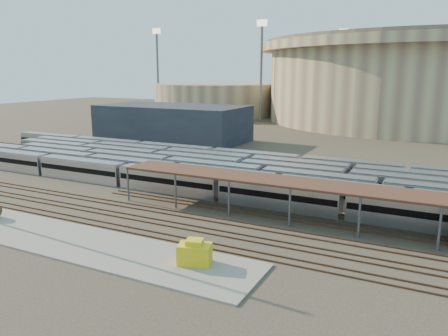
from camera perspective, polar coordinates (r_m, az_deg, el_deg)
name	(u,v)px	position (r m, az deg, el deg)	size (l,w,h in m)	color
ground	(168,210)	(63.26, -7.38, -5.46)	(420.00, 420.00, 0.00)	#383026
apron	(61,239)	(55.63, -20.51, -8.63)	(50.00, 9.00, 0.20)	gray
subway_trains	(227,172)	(78.09, 0.33, -0.52)	(128.03, 23.90, 3.60)	#B0B0B5
inspection_shed	(329,188)	(56.91, 13.61, -2.53)	(60.30, 6.00, 5.30)	#5A5A5F
empty_tracks	(147,220)	(59.38, -10.08, -6.67)	(170.00, 9.62, 0.18)	#4C3323
stadium	(421,79)	(189.98, 24.31, 10.54)	(124.00, 124.00, 32.50)	tan
secondary_arena	(216,99)	(203.18, -1.03, 9.00)	(56.00, 56.00, 14.00)	tan
service_building	(172,123)	(126.21, -6.77, 5.86)	(42.00, 20.00, 10.00)	#1E232D
floodlight_0	(261,68)	(172.07, 4.88, 12.87)	(4.00, 1.00, 38.40)	#5A5A5F
floodlight_1	(158,69)	(207.26, -8.66, 12.71)	(4.00, 1.00, 38.40)	#5A5A5F
floodlight_3	(342,69)	(214.30, 15.10, 12.42)	(4.00, 1.00, 38.40)	#5A5A5F
yellow_equipment	(195,254)	(45.35, -3.85, -11.13)	(3.32, 2.07, 2.07)	gold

